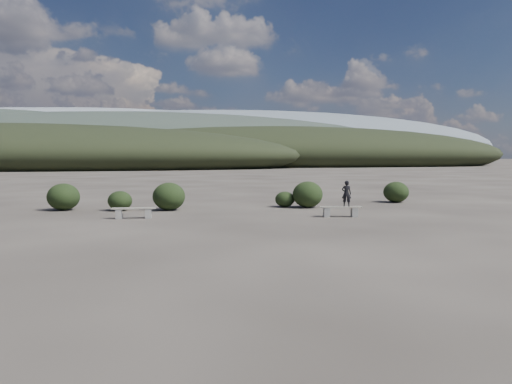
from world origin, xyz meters
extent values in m
plane|color=#312C26|center=(0.00, 0.00, 0.00)|extent=(1200.00, 1200.00, 0.00)
cube|color=slate|center=(-4.74, 6.08, 0.18)|extent=(0.25, 0.33, 0.36)
cube|color=slate|center=(-3.67, 5.98, 0.18)|extent=(0.25, 0.33, 0.36)
cube|color=gray|center=(-4.21, 6.03, 0.38)|extent=(1.64, 0.49, 0.04)
cube|color=slate|center=(3.01, 4.83, 0.18)|extent=(0.28, 0.35, 0.36)
cube|color=slate|center=(4.06, 4.63, 0.18)|extent=(0.28, 0.35, 0.36)
cube|color=gray|center=(3.54, 4.73, 0.38)|extent=(1.65, 0.64, 0.04)
imported|color=black|center=(3.75, 4.69, 0.90)|extent=(0.43, 0.37, 0.99)
ellipsoid|color=black|center=(-4.81, 9.01, 0.42)|extent=(1.03, 1.03, 0.84)
ellipsoid|color=black|center=(-2.74, 8.68, 0.60)|extent=(1.40, 1.40, 1.20)
ellipsoid|color=black|center=(2.53, 8.85, 0.36)|extent=(0.90, 0.90, 0.72)
ellipsoid|color=black|center=(3.46, 8.38, 0.60)|extent=(1.37, 1.37, 1.20)
ellipsoid|color=black|center=(8.71, 9.87, 0.53)|extent=(1.27, 1.27, 1.06)
ellipsoid|color=black|center=(-7.19, 9.71, 0.58)|extent=(1.37, 1.37, 1.16)
ellipsoid|color=black|center=(-25.00, 90.00, 2.70)|extent=(110.00, 40.00, 12.00)
ellipsoid|color=black|center=(35.00, 110.00, 3.15)|extent=(120.00, 44.00, 14.00)
ellipsoid|color=#2A332A|center=(0.00, 160.00, 5.40)|extent=(190.00, 64.00, 24.00)
ellipsoid|color=slate|center=(70.00, 300.00, 9.90)|extent=(340.00, 110.00, 44.00)
ellipsoid|color=gray|center=(-30.00, 400.00, 12.60)|extent=(460.00, 140.00, 56.00)
camera|label=1|loc=(-3.97, -13.08, 2.28)|focal=35.00mm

